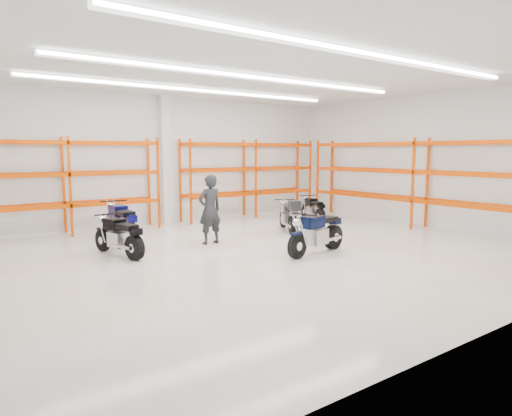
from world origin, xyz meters
TOP-DOWN VIEW (x-y plane):
  - ground at (0.00, 0.00)m, footprint 14.00×14.00m
  - room_shell at (0.00, 0.03)m, footprint 14.02×12.02m
  - motorcycle_main at (1.07, -0.85)m, footprint 2.15×0.76m
  - motorcycle_back_a at (-3.11, 1.73)m, footprint 0.73×2.02m
  - motorcycle_back_b at (-2.53, 3.25)m, footprint 0.78×2.34m
  - motorcycle_back_c at (2.44, 1.95)m, footprint 1.15×1.95m
  - motorcycle_back_d at (4.56, 3.09)m, footprint 0.84×1.81m
  - standing_man at (-0.56, 1.76)m, footprint 0.71×0.48m
  - structural_column at (0.00, 5.82)m, footprint 0.32×0.32m
  - pallet_racking_back_left at (-3.40, 5.48)m, footprint 5.67×0.87m
  - pallet_racking_back_right at (3.40, 5.48)m, footprint 5.67×0.87m
  - pallet_racking_side at (6.48, 0.00)m, footprint 0.87×9.07m

SIDE VIEW (x-z plane):
  - ground at x=0.00m, z-range 0.00..0.00m
  - motorcycle_back_d at x=4.56m, z-range -0.03..0.89m
  - motorcycle_back_a at x=-3.11m, z-range -0.03..0.97m
  - motorcycle_main at x=1.07m, z-range -0.03..1.03m
  - motorcycle_back_c at x=2.44m, z-range -0.02..1.05m
  - motorcycle_back_b at x=-2.53m, z-range -0.04..1.11m
  - standing_man at x=-0.56m, z-range 0.00..1.92m
  - pallet_racking_back_left at x=-3.40m, z-range 0.29..3.29m
  - pallet_racking_back_right at x=3.40m, z-range 0.29..3.29m
  - pallet_racking_side at x=6.48m, z-range 0.31..3.31m
  - structural_column at x=0.00m, z-range 0.00..4.50m
  - room_shell at x=0.00m, z-range 1.03..5.54m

